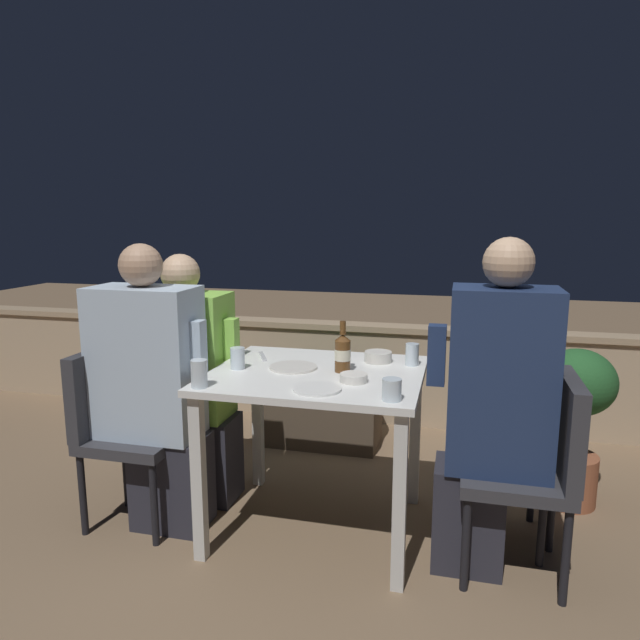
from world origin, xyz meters
TOP-DOWN VIEW (x-y plane):
  - ground_plane at (0.00, 0.00)m, footprint 16.00×16.00m
  - parapet_wall at (0.00, 1.47)m, footprint 9.00×0.18m
  - dining_table at (0.00, 0.00)m, footprint 0.92×0.80m
  - planter_hedge at (-0.24, 0.99)m, footprint 0.75×0.47m
  - chair_left_near at (-0.92, -0.13)m, footprint 0.42×0.42m
  - person_blue_shirt at (-0.73, -0.13)m, footprint 0.52×0.26m
  - chair_left_far at (-0.88, 0.15)m, footprint 0.42×0.42m
  - person_green_blouse at (-0.69, 0.15)m, footprint 0.51×0.26m
  - chair_right_near at (0.93, -0.12)m, footprint 0.42×0.42m
  - person_navy_jumper at (0.74, -0.12)m, footprint 0.48×0.26m
  - chair_right_far at (0.88, 0.12)m, footprint 0.42×0.42m
  - beer_bottle at (0.11, 0.02)m, footprint 0.07×0.07m
  - plate_0 at (-0.12, 0.03)m, footprint 0.22×0.22m
  - plate_1 at (0.07, -0.26)m, footprint 0.19×0.19m
  - bowl_0 at (0.24, 0.23)m, footprint 0.13×0.13m
  - bowl_1 at (0.19, -0.12)m, footprint 0.11×0.11m
  - glass_cup_0 at (-0.40, -0.34)m, footprint 0.07×0.07m
  - glass_cup_1 at (-0.35, -0.04)m, footprint 0.06×0.06m
  - glass_cup_2 at (0.37, -0.32)m, footprint 0.07×0.07m
  - glass_cup_3 at (0.40, 0.21)m, footprint 0.06×0.06m
  - fork_0 at (-0.32, 0.19)m, footprint 0.09×0.16m
  - potted_plant at (1.17, 0.53)m, footprint 0.36×0.36m

SIDE VIEW (x-z plane):
  - ground_plane at x=0.00m, z-range 0.00..0.00m
  - planter_hedge at x=-0.24m, z-range 0.04..0.62m
  - parapet_wall at x=0.00m, z-range 0.01..0.69m
  - potted_plant at x=1.17m, z-range 0.09..0.88m
  - chair_left_near at x=-0.92m, z-range 0.09..0.91m
  - chair_left_far at x=-0.88m, z-range 0.09..0.91m
  - chair_right_near at x=0.93m, z-range 0.09..0.91m
  - chair_right_far at x=0.88m, z-range 0.09..0.91m
  - person_green_blouse at x=-0.69m, z-range 0.00..1.24m
  - dining_table at x=0.00m, z-range 0.27..1.02m
  - person_blue_shirt at x=-0.73m, z-range 0.00..1.30m
  - person_navy_jumper at x=0.74m, z-range 0.00..1.35m
  - fork_0 at x=-0.32m, z-range 0.75..0.76m
  - plate_0 at x=-0.12m, z-range 0.75..0.76m
  - plate_1 at x=0.07m, z-range 0.75..0.76m
  - bowl_1 at x=0.19m, z-range 0.75..0.79m
  - bowl_0 at x=0.24m, z-range 0.75..0.80m
  - glass_cup_2 at x=0.37m, z-range 0.75..0.83m
  - glass_cup_1 at x=-0.35m, z-range 0.75..0.85m
  - glass_cup_3 at x=0.40m, z-range 0.75..0.85m
  - glass_cup_0 at x=-0.40m, z-range 0.75..0.86m
  - beer_bottle at x=0.11m, z-range 0.72..0.95m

